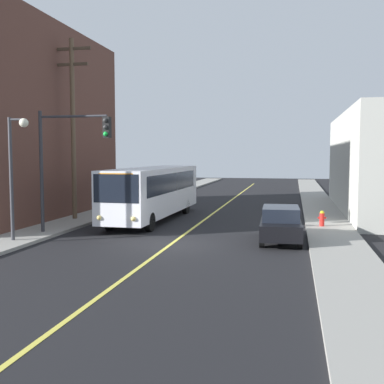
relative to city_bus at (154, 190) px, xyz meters
The scene contains 10 objects.
ground_plane 8.15m from the city_bus, 67.74° to the right, with size 120.00×120.00×0.00m, color black.
sidewalk_left 5.29m from the city_bus, 148.04° to the left, with size 2.50×90.00×0.15m, color gray.
sidewalk_right 10.74m from the city_bus, 14.45° to the left, with size 2.50×90.00×0.15m, color gray.
lane_stripe_center 8.41m from the city_bus, 68.51° to the left, with size 0.16×60.00×0.01m, color #D8CC4C.
city_bus is the anchor object (origin of this frame).
parked_car_black 9.72m from the city_bus, 36.44° to the right, with size 1.95×4.46×1.62m.
utility_pole_near 6.35m from the city_bus, 163.36° to the right, with size 2.40×0.28×10.66m.
traffic_signal_left_corner 7.13m from the city_bus, 111.04° to the right, with size 3.75×0.48×6.00m.
street_lamp_left 9.66m from the city_bus, 113.78° to the right, with size 0.98×0.40×5.50m.
fire_hydrant 10.04m from the city_bus, ahead, with size 0.44×0.26×0.84m.
Camera 1 is at (5.31, -20.25, 4.01)m, focal length 44.24 mm.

